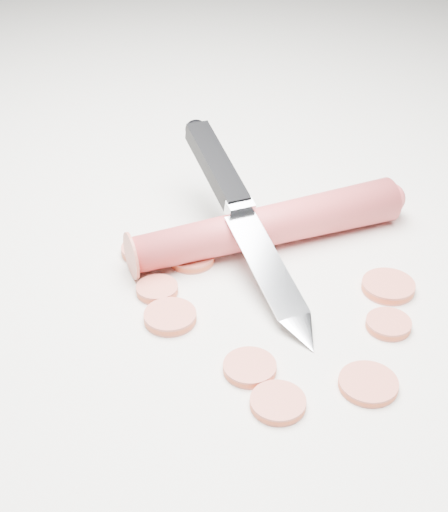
% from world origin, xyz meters
% --- Properties ---
extents(ground, '(2.40, 2.40, 0.00)m').
position_xyz_m(ground, '(0.00, 0.00, 0.00)').
color(ground, silver).
rests_on(ground, ground).
extents(carrot, '(0.19, 0.17, 0.03)m').
position_xyz_m(carrot, '(0.01, 0.04, 0.02)').
color(carrot, '#CA393E').
rests_on(carrot, ground).
extents(carrot_slice_0, '(0.04, 0.04, 0.01)m').
position_xyz_m(carrot_slice_0, '(-0.03, -0.07, 0.00)').
color(carrot_slice_0, '#C75946').
rests_on(carrot_slice_0, ground).
extents(carrot_slice_1, '(0.03, 0.03, 0.01)m').
position_xyz_m(carrot_slice_1, '(-0.05, -0.05, 0.00)').
color(carrot_slice_1, '#C75946').
rests_on(carrot_slice_1, ground).
extents(carrot_slice_2, '(0.03, 0.03, 0.01)m').
position_xyz_m(carrot_slice_2, '(-0.04, -0.00, 0.00)').
color(carrot_slice_2, '#C75946').
rests_on(carrot_slice_2, ground).
extents(carrot_slice_3, '(0.03, 0.03, 0.01)m').
position_xyz_m(carrot_slice_3, '(0.06, -0.13, 0.00)').
color(carrot_slice_3, '#C75946').
rests_on(carrot_slice_3, ground).
extents(carrot_slice_4, '(0.04, 0.04, 0.01)m').
position_xyz_m(carrot_slice_4, '(0.11, -0.10, 0.00)').
color(carrot_slice_4, '#C75946').
rests_on(carrot_slice_4, ground).
extents(carrot_slice_5, '(0.03, 0.03, 0.01)m').
position_xyz_m(carrot_slice_5, '(-0.08, -0.01, 0.00)').
color(carrot_slice_5, '#C75946').
rests_on(carrot_slice_5, ground).
extents(carrot_slice_6, '(0.03, 0.03, 0.01)m').
position_xyz_m(carrot_slice_6, '(0.03, -0.11, 0.00)').
color(carrot_slice_6, '#C75946').
rests_on(carrot_slice_6, ground).
extents(carrot_slice_7, '(0.04, 0.04, 0.01)m').
position_xyz_m(carrot_slice_7, '(0.11, 0.01, 0.00)').
color(carrot_slice_7, '#C75946').
rests_on(carrot_slice_7, ground).
extents(carrot_slice_8, '(0.03, 0.03, 0.01)m').
position_xyz_m(carrot_slice_8, '(0.11, -0.04, 0.00)').
color(carrot_slice_8, '#C75946').
rests_on(carrot_slice_8, ground).
extents(kitchen_knife, '(0.17, 0.19, 0.07)m').
position_xyz_m(kitchen_knife, '(-0.00, 0.01, 0.04)').
color(kitchen_knife, silver).
rests_on(kitchen_knife, ground).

